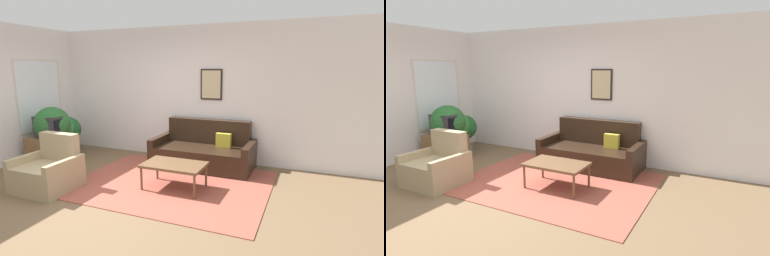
{
  "view_description": "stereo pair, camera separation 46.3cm",
  "coord_description": "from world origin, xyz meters",
  "views": [
    {
      "loc": [
        2.68,
        -3.19,
        1.86
      ],
      "look_at": [
        0.79,
        1.5,
        0.85
      ],
      "focal_mm": 28.0,
      "sensor_mm": 36.0,
      "label": 1
    },
    {
      "loc": [
        3.1,
        -2.99,
        1.86
      ],
      "look_at": [
        0.79,
        1.5,
        0.85
      ],
      "focal_mm": 28.0,
      "sensor_mm": 36.0,
      "label": 2
    }
  ],
  "objects": [
    {
      "name": "potted_plant_by_window",
      "position": [
        -2.19,
        1.69,
        0.52
      ],
      "size": [
        0.55,
        0.55,
        0.84
      ],
      "color": "slate",
      "rests_on": "ground_plane"
    },
    {
      "name": "tv_stand",
      "position": [
        -2.11,
        1.11,
        0.25
      ],
      "size": [
        0.84,
        0.51,
        0.51
      ],
      "color": "brown",
      "rests_on": "ground_plane"
    },
    {
      "name": "potted_plant_small",
      "position": [
        -2.22,
        1.51,
        0.58
      ],
      "size": [
        0.61,
        0.61,
        0.92
      ],
      "color": "#383D42",
      "rests_on": "ground_plane"
    },
    {
      "name": "tv",
      "position": [
        -2.11,
        1.11,
        0.72
      ],
      "size": [
        0.54,
        0.28,
        0.43
      ],
      "color": "#2D2D33",
      "rests_on": "tv_stand"
    },
    {
      "name": "potted_plant_tall",
      "position": [
        -2.15,
        1.25,
        0.73
      ],
      "size": [
        0.7,
        0.7,
        1.11
      ],
      "color": "#935638",
      "rests_on": "ground_plane"
    },
    {
      "name": "ground_plane",
      "position": [
        0.0,
        0.0,
        0.0
      ],
      "size": [
        16.0,
        16.0,
        0.0
      ],
      "primitive_type": "plane",
      "color": "brown"
    },
    {
      "name": "coffee_table",
      "position": [
        0.76,
        0.82,
        0.38
      ],
      "size": [
        0.96,
        0.59,
        0.41
      ],
      "color": "brown",
      "rests_on": "ground_plane"
    },
    {
      "name": "wall_left_window",
      "position": [
        -2.73,
        0.64,
        1.35
      ],
      "size": [
        0.08,
        8.0,
        2.7
      ],
      "color": "silver",
      "rests_on": "ground_plane"
    },
    {
      "name": "wall_back",
      "position": [
        0.01,
        2.5,
        1.35
      ],
      "size": [
        8.0,
        0.09,
        2.7
      ],
      "color": "silver",
      "rests_on": "ground_plane"
    },
    {
      "name": "armchair",
      "position": [
        -1.05,
        0.09,
        0.28
      ],
      "size": [
        0.86,
        0.76,
        0.84
      ],
      "rotation": [
        0.0,
        0.0,
        0.05
      ],
      "color": "tan",
      "rests_on": "ground_plane"
    },
    {
      "name": "couch",
      "position": [
        0.82,
        2.04,
        0.29
      ],
      "size": [
        1.9,
        0.9,
        0.87
      ],
      "color": "black",
      "rests_on": "ground_plane"
    },
    {
      "name": "area_rug",
      "position": [
        0.63,
        0.99,
        0.01
      ],
      "size": [
        3.14,
        2.35,
        0.01
      ],
      "color": "#9E4C3D",
      "rests_on": "ground_plane"
    }
  ]
}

